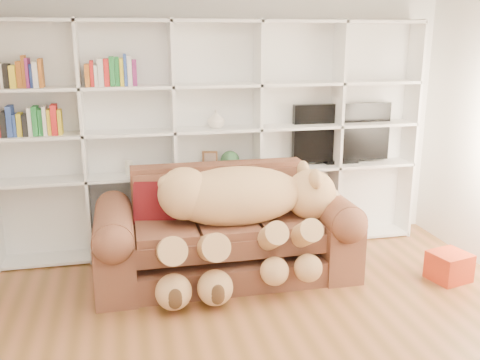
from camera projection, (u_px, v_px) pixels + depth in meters
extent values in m
cube|color=white|center=(213.00, 122.00, 5.67)|extent=(5.00, 0.02, 2.70)
cube|color=white|center=(214.00, 136.00, 5.67)|extent=(4.40, 0.03, 2.40)
cube|color=white|center=(84.00, 144.00, 5.24)|extent=(0.03, 0.35, 2.40)
cube|color=white|center=(174.00, 141.00, 5.43)|extent=(0.03, 0.35, 2.40)
cube|color=white|center=(258.00, 137.00, 5.62)|extent=(0.03, 0.35, 2.40)
cube|color=white|center=(336.00, 134.00, 5.80)|extent=(0.03, 0.35, 2.40)
cube|color=white|center=(409.00, 131.00, 5.99)|extent=(0.03, 0.35, 2.40)
cube|color=white|center=(218.00, 244.00, 5.83)|extent=(4.40, 0.35, 0.03)
cube|color=white|center=(217.00, 172.00, 5.62)|extent=(4.40, 0.35, 0.03)
cube|color=white|center=(216.00, 129.00, 5.50)|extent=(4.40, 0.35, 0.03)
cube|color=white|center=(216.00, 85.00, 5.38)|extent=(4.40, 0.35, 0.03)
cube|color=white|center=(215.00, 21.00, 5.21)|extent=(4.40, 0.35, 0.03)
cube|color=brown|center=(226.00, 264.00, 5.13)|extent=(2.30, 0.93, 0.24)
cube|color=brown|center=(226.00, 229.00, 5.01)|extent=(1.71, 0.77, 0.33)
cube|color=brown|center=(218.00, 193.00, 5.36)|extent=(1.71, 0.22, 0.60)
cube|color=brown|center=(115.00, 255.00, 4.86)|extent=(0.35, 1.04, 0.60)
cube|color=brown|center=(328.00, 237.00, 5.29)|extent=(0.35, 1.04, 0.60)
cylinder|color=brown|center=(113.00, 224.00, 4.78)|extent=(0.35, 0.99, 0.35)
cylinder|color=brown|center=(329.00, 209.00, 5.21)|extent=(0.35, 0.99, 0.35)
ellipsoid|color=tan|center=(237.00, 196.00, 4.91)|extent=(1.27, 0.61, 0.55)
sphere|color=tan|center=(184.00, 194.00, 4.80)|extent=(0.48, 0.48, 0.48)
sphere|color=tan|center=(311.00, 194.00, 5.07)|extent=(0.48, 0.48, 0.48)
sphere|color=#D6AD8D|center=(329.00, 200.00, 5.13)|extent=(0.24, 0.24, 0.24)
sphere|color=#452D19|center=(338.00, 200.00, 5.15)|extent=(0.08, 0.08, 0.08)
ellipsoid|color=tan|center=(315.00, 179.00, 4.86)|extent=(0.11, 0.19, 0.19)
ellipsoid|color=tan|center=(303.00, 170.00, 5.17)|extent=(0.11, 0.19, 0.19)
sphere|color=tan|center=(167.00, 184.00, 4.74)|extent=(0.16, 0.16, 0.16)
cylinder|color=tan|center=(269.00, 238.00, 4.70)|extent=(0.21, 0.58, 0.43)
cylinder|color=tan|center=(302.00, 235.00, 4.76)|extent=(0.21, 0.58, 0.43)
cylinder|color=tan|center=(170.00, 251.00, 4.53)|extent=(0.24, 0.67, 0.49)
cylinder|color=tan|center=(211.00, 248.00, 4.60)|extent=(0.24, 0.67, 0.49)
sphere|color=tan|center=(275.00, 272.00, 4.59)|extent=(0.25, 0.25, 0.25)
sphere|color=tan|center=(309.00, 269.00, 4.65)|extent=(0.25, 0.25, 0.25)
sphere|color=tan|center=(173.00, 291.00, 4.43)|extent=(0.31, 0.31, 0.31)
sphere|color=tan|center=(215.00, 287.00, 4.50)|extent=(0.31, 0.31, 0.31)
cube|color=#5F1010|center=(156.00, 203.00, 5.04)|extent=(0.43, 0.29, 0.42)
cube|color=#BE3619|center=(449.00, 266.00, 5.03)|extent=(0.40, 0.38, 0.27)
cube|color=black|center=(341.00, 132.00, 5.86)|extent=(1.11, 0.08, 0.64)
cube|color=black|center=(340.00, 161.00, 5.95)|extent=(0.37, 0.18, 0.04)
cube|color=brown|center=(210.00, 160.00, 5.57)|extent=(0.16, 0.07, 0.20)
sphere|color=#305E37|center=(230.00, 160.00, 5.61)|extent=(0.20, 0.20, 0.20)
cylinder|color=silver|center=(129.00, 168.00, 5.40)|extent=(0.08, 0.08, 0.15)
cylinder|color=silver|center=(130.00, 169.00, 5.41)|extent=(0.09, 0.09, 0.12)
sphere|color=silver|center=(164.00, 168.00, 5.48)|extent=(0.10, 0.10, 0.10)
imported|color=silver|center=(216.00, 119.00, 5.47)|extent=(0.21, 0.21, 0.18)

